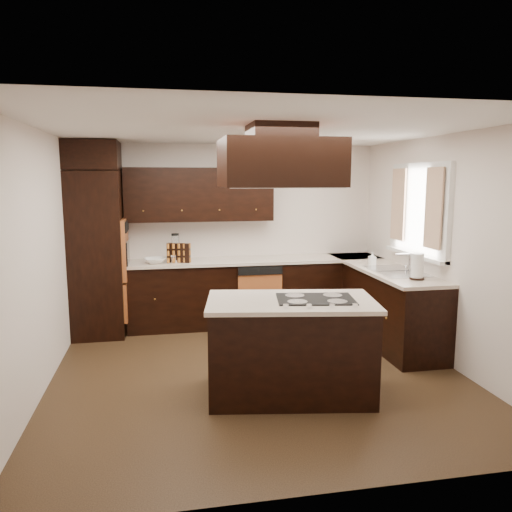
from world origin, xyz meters
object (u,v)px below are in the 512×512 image
Objects in this scene: oven_column at (97,254)px; spice_rack at (179,253)px; island at (291,350)px; range_hood at (280,163)px.

oven_column reaches higher than spice_rack.
island is 2.55m from spice_rack.
oven_column is 1.04m from spice_rack.
range_hood reaches higher than oven_column.
island is 1.42× the size of range_hood.
spice_rack is at bearing 121.55° from island.
range_hood is at bearing -50.26° from oven_column.
island is at bearing -49.20° from oven_column.
island is (1.98, -2.29, -0.62)m from oven_column.
range_hood reaches higher than island.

